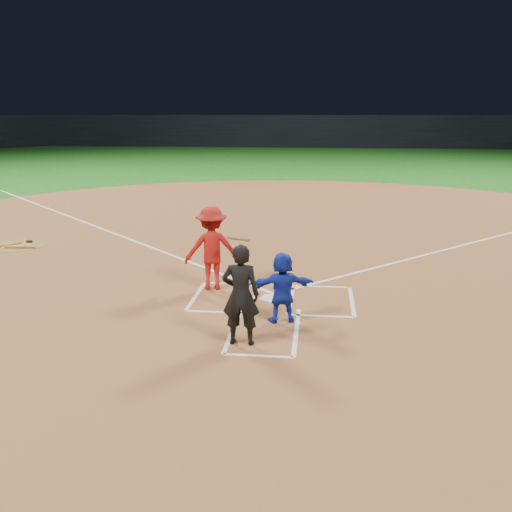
# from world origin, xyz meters

# --- Properties ---
(ground) EXTENTS (120.00, 120.00, 0.00)m
(ground) POSITION_xyz_m (0.00, 0.00, 0.00)
(ground) COLOR #165A16
(ground) RESTS_ON ground
(home_plate_dirt) EXTENTS (28.00, 28.00, 0.01)m
(home_plate_dirt) POSITION_xyz_m (0.00, 6.00, 0.01)
(home_plate_dirt) COLOR brown
(home_plate_dirt) RESTS_ON ground
(stadium_wall_far) EXTENTS (80.00, 1.20, 3.20)m
(stadium_wall_far) POSITION_xyz_m (0.00, 48.00, 1.60)
(stadium_wall_far) COLOR black
(stadium_wall_far) RESTS_ON ground
(home_plate) EXTENTS (0.60, 0.60, 0.02)m
(home_plate) POSITION_xyz_m (0.00, 0.00, 0.02)
(home_plate) COLOR white
(home_plate) RESTS_ON home_plate_dirt
(on_deck_circle) EXTENTS (1.70, 1.70, 0.01)m
(on_deck_circle) POSITION_xyz_m (-7.60, 3.81, 0.02)
(on_deck_circle) COLOR brown
(on_deck_circle) RESTS_ON home_plate_dirt
(on_deck_logo) EXTENTS (0.80, 0.80, 0.00)m
(on_deck_logo) POSITION_xyz_m (-7.60, 3.81, 0.02)
(on_deck_logo) COLOR gold
(on_deck_logo) RESTS_ON on_deck_circle
(on_deck_bat_a) EXTENTS (0.44, 0.78, 0.06)m
(on_deck_bat_a) POSITION_xyz_m (-7.45, 4.06, 0.05)
(on_deck_bat_a) COLOR #A4743C
(on_deck_bat_a) RESTS_ON on_deck_circle
(on_deck_bat_b) EXTENTS (0.59, 0.69, 0.06)m
(on_deck_bat_b) POSITION_xyz_m (-7.80, 3.71, 0.05)
(on_deck_bat_b) COLOR #976337
(on_deck_bat_b) RESTS_ON on_deck_circle
(on_deck_bat_c) EXTENTS (0.84, 0.16, 0.06)m
(on_deck_bat_c) POSITION_xyz_m (-7.30, 3.51, 0.05)
(on_deck_bat_c) COLOR brown
(on_deck_bat_c) RESTS_ON on_deck_circle
(bat_weight_donut) EXTENTS (0.19, 0.19, 0.05)m
(bat_weight_donut) POSITION_xyz_m (-7.40, 4.21, 0.05)
(bat_weight_donut) COLOR black
(bat_weight_donut) RESTS_ON on_deck_circle
(catcher) EXTENTS (1.25, 0.67, 1.29)m
(catcher) POSITION_xyz_m (0.27, -1.25, 0.66)
(catcher) COLOR #162CB8
(catcher) RESTS_ON home_plate_dirt
(umpire) EXTENTS (0.62, 0.41, 1.67)m
(umpire) POSITION_xyz_m (-0.33, -2.33, 0.85)
(umpire) COLOR black
(umpire) RESTS_ON home_plate_dirt
(chalk_markings) EXTENTS (28.35, 17.32, 0.01)m
(chalk_markings) POSITION_xyz_m (0.00, 5.29, 0.01)
(chalk_markings) COLOR white
(chalk_markings) RESTS_ON home_plate_dirt
(batter_at_plate) EXTENTS (1.44, 1.02, 1.77)m
(batter_at_plate) POSITION_xyz_m (-1.35, 0.54, 0.90)
(batter_at_plate) COLOR #AA1412
(batter_at_plate) RESTS_ON home_plate_dirt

